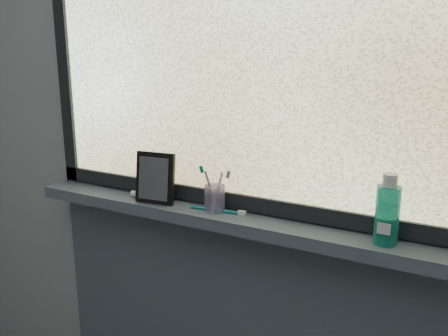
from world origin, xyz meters
TOP-DOWN VIEW (x-y plane):
  - wall_back at (0.00, 1.30)m, footprint 3.00×0.01m
  - windowsill at (0.00, 1.23)m, footprint 1.62×0.14m
  - window_pane at (0.00, 1.28)m, footprint 1.50×0.01m
  - frame_bottom at (0.00, 1.28)m, footprint 1.60×0.03m
  - frame_left at (-0.78, 1.28)m, footprint 0.05×0.03m
  - vanity_mirror at (-0.34, 1.21)m, footprint 0.14×0.08m
  - toothpaste_tube at (-0.38, 1.22)m, footprint 0.18×0.04m
  - toothbrush_cup at (-0.12, 1.23)m, footprint 0.08×0.08m
  - toothbrush_lying at (-0.12, 1.23)m, footprint 0.21×0.04m
  - mouthwash_bottle at (0.40, 1.22)m, footprint 0.07×0.07m

SIDE VIEW (x-z plane):
  - windowsill at x=0.00m, z-range 0.98..1.02m
  - toothbrush_lying at x=-0.12m, z-range 1.02..1.03m
  - toothpaste_tube at x=-0.38m, z-range 1.02..1.05m
  - frame_bottom at x=0.00m, z-range 1.02..1.07m
  - toothbrush_cup at x=-0.12m, z-range 1.02..1.11m
  - vanity_mirror at x=-0.34m, z-range 1.02..1.19m
  - mouthwash_bottle at x=0.40m, z-range 1.04..1.20m
  - wall_back at x=0.00m, z-range 0.00..2.50m
  - frame_left at x=-0.78m, z-range 0.98..2.08m
  - window_pane at x=0.00m, z-range 1.03..2.03m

